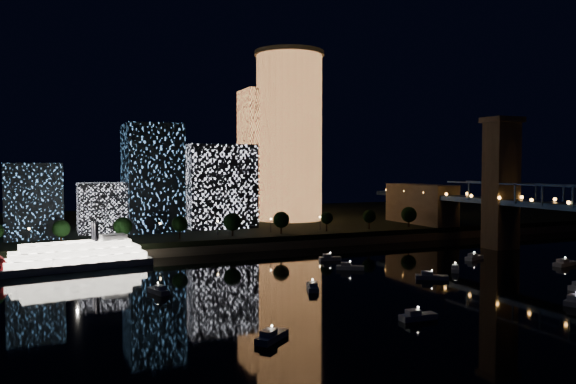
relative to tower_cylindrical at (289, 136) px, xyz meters
name	(u,v)px	position (x,y,z in m)	size (l,w,h in m)	color
ground	(449,289)	(-15.43, -139.04, -46.22)	(520.00, 520.00, 0.00)	black
far_bank	(246,222)	(-15.43, 20.96, -43.72)	(420.00, 160.00, 5.00)	black
seawall	(311,243)	(-15.43, -57.04, -44.72)	(420.00, 6.00, 3.00)	#6B5E4C
tower_cylindrical	(289,136)	(0.00, 0.00, 0.00)	(34.00, 34.00, 82.18)	#FF9A51
tower_rectangular	(263,155)	(-10.73, 8.73, -9.19)	(20.13, 20.13, 64.05)	#FF9A51
midrise_blocks	(155,187)	(-68.58, -18.32, -23.31)	(97.47, 33.12, 43.64)	white
riverboat	(69,258)	(-103.66, -71.80, -42.52)	(48.78, 17.10, 14.42)	silver
motorboats	(425,280)	(-16.16, -130.10, -45.40)	(132.87, 79.53, 2.78)	silver
esplanade_trees	(237,222)	(-43.40, -51.04, -35.75)	(166.23, 6.80, 8.90)	black
street_lamps	(218,224)	(-49.43, -45.04, -37.19)	(132.70, 0.70, 5.65)	black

